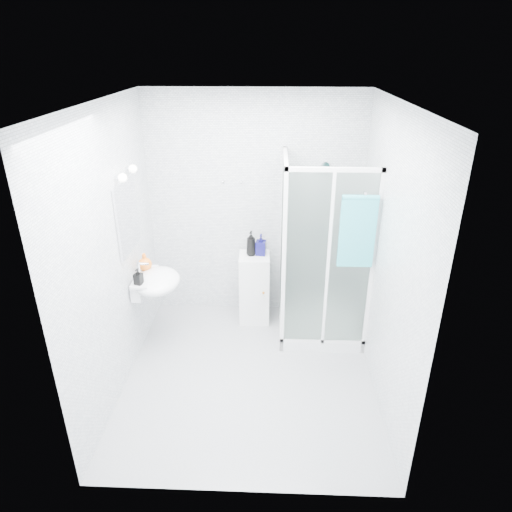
{
  "coord_description": "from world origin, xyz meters",
  "views": [
    {
      "loc": [
        0.21,
        -3.6,
        3.0
      ],
      "look_at": [
        0.05,
        0.35,
        1.15
      ],
      "focal_mm": 32.0,
      "sensor_mm": 36.0,
      "label": 1
    }
  ],
  "objects_px": {
    "soap_dispenser_orange": "(145,262)",
    "storage_cabinet": "(254,288)",
    "wall_basin": "(155,281)",
    "shampoo_bottle_a": "(251,243)",
    "shower_enclosure": "(314,299)",
    "shampoo_bottle_b": "(261,245)",
    "soap_dispenser_black": "(138,276)",
    "hand_towel": "(358,230)"
  },
  "relations": [
    {
      "from": "shampoo_bottle_a",
      "to": "soap_dispenser_black",
      "type": "bearing_deg",
      "value": -143.55
    },
    {
      "from": "hand_towel",
      "to": "soap_dispenser_black",
      "type": "bearing_deg",
      "value": -177.46
    },
    {
      "from": "wall_basin",
      "to": "soap_dispenser_orange",
      "type": "distance_m",
      "value": 0.24
    },
    {
      "from": "soap_dispenser_black",
      "to": "storage_cabinet",
      "type": "bearing_deg",
      "value": 34.8
    },
    {
      "from": "storage_cabinet",
      "to": "shampoo_bottle_b",
      "type": "bearing_deg",
      "value": 28.2
    },
    {
      "from": "wall_basin",
      "to": "storage_cabinet",
      "type": "relative_size",
      "value": 0.67
    },
    {
      "from": "wall_basin",
      "to": "soap_dispenser_black",
      "type": "xyz_separation_m",
      "value": [
        -0.11,
        -0.18,
        0.15
      ]
    },
    {
      "from": "shampoo_bottle_b",
      "to": "soap_dispenser_orange",
      "type": "distance_m",
      "value": 1.28
    },
    {
      "from": "shampoo_bottle_b",
      "to": "storage_cabinet",
      "type": "bearing_deg",
      "value": -150.29
    },
    {
      "from": "wall_basin",
      "to": "shampoo_bottle_a",
      "type": "xyz_separation_m",
      "value": [
        0.95,
        0.6,
        0.18
      ]
    },
    {
      "from": "shampoo_bottle_a",
      "to": "shampoo_bottle_b",
      "type": "xyz_separation_m",
      "value": [
        0.11,
        0.02,
        -0.02
      ]
    },
    {
      "from": "shampoo_bottle_b",
      "to": "soap_dispenser_black",
      "type": "height_order",
      "value": "shampoo_bottle_b"
    },
    {
      "from": "shampoo_bottle_a",
      "to": "shampoo_bottle_b",
      "type": "distance_m",
      "value": 0.11
    },
    {
      "from": "soap_dispenser_orange",
      "to": "storage_cabinet",
      "type": "bearing_deg",
      "value": 22.08
    },
    {
      "from": "shower_enclosure",
      "to": "storage_cabinet",
      "type": "distance_m",
      "value": 0.72
    },
    {
      "from": "hand_towel",
      "to": "shampoo_bottle_a",
      "type": "relative_size",
      "value": 2.49
    },
    {
      "from": "hand_towel",
      "to": "soap_dispenser_orange",
      "type": "bearing_deg",
      "value": 174.08
    },
    {
      "from": "shower_enclosure",
      "to": "shampoo_bottle_a",
      "type": "bearing_deg",
      "value": 157.68
    },
    {
      "from": "storage_cabinet",
      "to": "hand_towel",
      "type": "distance_m",
      "value": 1.57
    },
    {
      "from": "shower_enclosure",
      "to": "hand_towel",
      "type": "distance_m",
      "value": 1.11
    },
    {
      "from": "shower_enclosure",
      "to": "soap_dispenser_orange",
      "type": "relative_size",
      "value": 10.89
    },
    {
      "from": "storage_cabinet",
      "to": "shampoo_bottle_a",
      "type": "relative_size",
      "value": 2.91
    },
    {
      "from": "hand_towel",
      "to": "shampoo_bottle_b",
      "type": "bearing_deg",
      "value": 142.23
    },
    {
      "from": "soap_dispenser_black",
      "to": "hand_towel",
      "type": "bearing_deg",
      "value": 2.54
    },
    {
      "from": "shampoo_bottle_a",
      "to": "soap_dispenser_black",
      "type": "xyz_separation_m",
      "value": [
        -1.06,
        -0.78,
        -0.03
      ]
    },
    {
      "from": "shampoo_bottle_b",
      "to": "soap_dispenser_orange",
      "type": "bearing_deg",
      "value": -157.43
    },
    {
      "from": "shower_enclosure",
      "to": "hand_towel",
      "type": "height_order",
      "value": "shower_enclosure"
    },
    {
      "from": "hand_towel",
      "to": "shampoo_bottle_a",
      "type": "height_order",
      "value": "hand_towel"
    },
    {
      "from": "storage_cabinet",
      "to": "soap_dispenser_black",
      "type": "distance_m",
      "value": 1.44
    },
    {
      "from": "wall_basin",
      "to": "storage_cabinet",
      "type": "bearing_deg",
      "value": 30.59
    },
    {
      "from": "shampoo_bottle_a",
      "to": "soap_dispenser_orange",
      "type": "distance_m",
      "value": 1.17
    },
    {
      "from": "shower_enclosure",
      "to": "soap_dispenser_black",
      "type": "relative_size",
      "value": 12.14
    },
    {
      "from": "shampoo_bottle_a",
      "to": "shampoo_bottle_b",
      "type": "relative_size",
      "value": 1.18
    },
    {
      "from": "shower_enclosure",
      "to": "soap_dispenser_orange",
      "type": "xyz_separation_m",
      "value": [
        -1.78,
        -0.18,
        0.51
      ]
    },
    {
      "from": "shampoo_bottle_b",
      "to": "soap_dispenser_black",
      "type": "relative_size",
      "value": 1.47
    },
    {
      "from": "shower_enclosure",
      "to": "soap_dispenser_orange",
      "type": "height_order",
      "value": "shower_enclosure"
    },
    {
      "from": "storage_cabinet",
      "to": "shampoo_bottle_b",
      "type": "distance_m",
      "value": 0.54
    },
    {
      "from": "storage_cabinet",
      "to": "shampoo_bottle_a",
      "type": "bearing_deg",
      "value": 150.27
    },
    {
      "from": "wall_basin",
      "to": "soap_dispenser_orange",
      "type": "height_order",
      "value": "soap_dispenser_orange"
    },
    {
      "from": "shower_enclosure",
      "to": "soap_dispenser_black",
      "type": "height_order",
      "value": "shower_enclosure"
    },
    {
      "from": "hand_towel",
      "to": "storage_cabinet",
      "type": "bearing_deg",
      "value": 145.92
    },
    {
      "from": "shower_enclosure",
      "to": "wall_basin",
      "type": "bearing_deg",
      "value": -169.19
    }
  ]
}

